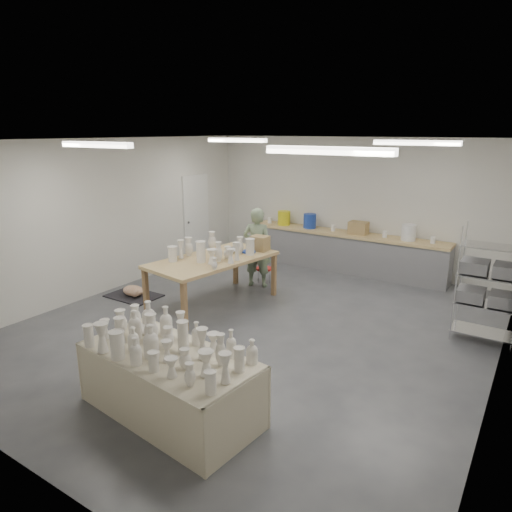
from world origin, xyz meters
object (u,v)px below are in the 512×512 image
Objects in this scene: drying_table at (169,379)px; work_table at (217,257)px; potter at (257,248)px; red_stool at (264,269)px.

drying_table is 3.49m from work_table.
work_table is at bearing 70.18° from potter.
potter reaches higher than red_stool.
work_table is at bearing -93.02° from red_stool.
drying_table is 6.39× the size of red_stool.
work_table reaches higher than red_stool.
potter is 0.60m from red_stool.
potter is (-1.55, 4.28, 0.40)m from drying_table.
work_table is 1.54× the size of potter.
work_table is 1.23m from potter.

